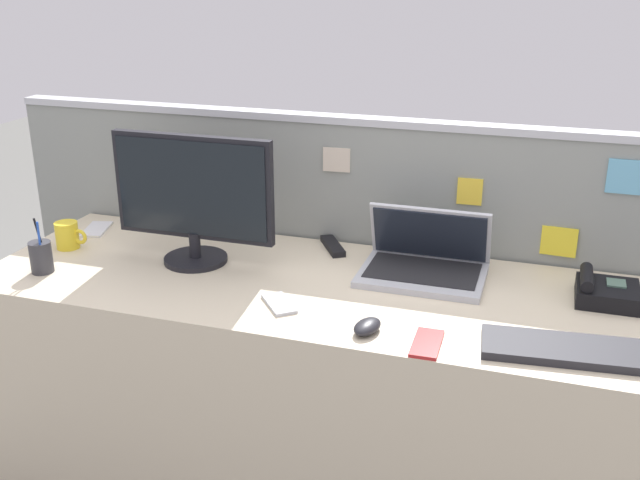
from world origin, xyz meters
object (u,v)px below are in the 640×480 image
pen_cup (41,257)px  cell_phone_silver_slab (279,304)px  laptop (425,260)px  computer_mouse_right_hand (367,326)px  desk_phone (605,292)px  cell_phone_red_case (427,343)px  cell_phone_white_slab (96,229)px  keyboard_main (564,349)px  desktop_monitor (193,195)px  coffee_mug (68,235)px  tv_remote (333,246)px

pen_cup → cell_phone_silver_slab: 0.79m
cell_phone_silver_slab → laptop: bearing=5.5°
pen_cup → computer_mouse_right_hand: bearing=-4.1°
desk_phone → cell_phone_red_case: 0.60m
pen_cup → cell_phone_white_slab: size_ratio=1.16×
cell_phone_silver_slab → cell_phone_white_slab: bearing=116.7°
pen_cup → cell_phone_white_slab: bearing=99.0°
keyboard_main → computer_mouse_right_hand: computer_mouse_right_hand is taller
keyboard_main → pen_cup: pen_cup is taller
cell_phone_red_case → cell_phone_silver_slab: bearing=166.0°
laptop → desktop_monitor: bearing=-170.6°
laptop → cell_phone_white_slab: size_ratio=2.43×
coffee_mug → desk_phone: bearing=3.7°
desk_phone → cell_phone_red_case: desk_phone is taller
computer_mouse_right_hand → pen_cup: pen_cup is taller
cell_phone_white_slab → coffee_mug: coffee_mug is taller
computer_mouse_right_hand → cell_phone_white_slab: size_ratio=0.65×
keyboard_main → pen_cup: bearing=173.1°
cell_phone_red_case → tv_remote: 0.70m
cell_phone_silver_slab → keyboard_main: bearing=-42.3°
keyboard_main → tv_remote: bearing=140.5°
keyboard_main → coffee_mug: size_ratio=3.46×
laptop → cell_phone_white_slab: 1.19m
laptop → cell_phone_silver_slab: (-0.35, -0.35, -0.04)m
keyboard_main → cell_phone_silver_slab: (-0.76, 0.04, -0.01)m
desk_phone → cell_phone_red_case: size_ratio=1.13×
tv_remote → coffee_mug: (-0.85, -0.27, 0.04)m
desktop_monitor → laptop: desktop_monitor is taller
desk_phone → cell_phone_silver_slab: desk_phone is taller
desk_phone → cell_phone_white_slab: bearing=177.8°
cell_phone_white_slab → tv_remote: bearing=-10.1°
desk_phone → computer_mouse_right_hand: (-0.59, -0.39, -0.01)m
laptop → cell_phone_red_case: laptop is taller
desktop_monitor → coffee_mug: bearing=-176.2°
keyboard_main → tv_remote: keyboard_main is taller
computer_mouse_right_hand → cell_phone_red_case: size_ratio=0.66×
pen_cup → cell_phone_red_case: bearing=-4.5°
pen_cup → coffee_mug: size_ratio=1.56×
keyboard_main → computer_mouse_right_hand: size_ratio=3.97×
cell_phone_silver_slab → cell_phone_red_case: same height
cell_phone_red_case → tv_remote: (-0.42, 0.56, 0.01)m
desk_phone → laptop: bearing=175.7°
laptop → computer_mouse_right_hand: laptop is taller
keyboard_main → cell_phone_red_case: (-0.33, -0.06, -0.01)m
pen_cup → cell_phone_silver_slab: size_ratio=1.30×
cell_phone_red_case → tv_remote: tv_remote is taller
keyboard_main → cell_phone_white_slab: keyboard_main is taller
keyboard_main → tv_remote: size_ratio=2.33×
cell_phone_red_case → desk_phone: bearing=42.2°
cell_phone_red_case → pen_cup: bearing=174.3°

